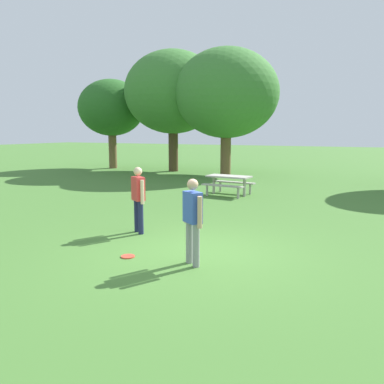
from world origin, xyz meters
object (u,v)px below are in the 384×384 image
object	(u,v)px
frisbee	(128,256)
tree_far_right	(226,94)
person_thrower	(193,216)
person_catcher	(138,195)
tree_broad_center	(173,93)
picnic_table_near	(229,181)
tree_tall_left	(111,108)

from	to	relation	value
frisbee	tree_far_right	bearing A→B (deg)	103.65
frisbee	person_thrower	bearing A→B (deg)	6.75
person_catcher	frisbee	xyz separation A→B (m)	(0.85, -1.70, -0.93)
tree_far_right	person_catcher	bearing A→B (deg)	-78.19
person_catcher	tree_broad_center	world-z (taller)	tree_broad_center
frisbee	tree_broad_center	xyz separation A→B (m)	(-7.31, 15.37, 4.82)
person_thrower	picnic_table_near	distance (m)	8.28
person_catcher	tree_tall_left	bearing A→B (deg)	129.15
frisbee	tree_broad_center	world-z (taller)	tree_broad_center
tree_broad_center	person_catcher	bearing A→B (deg)	-64.72
person_catcher	tree_tall_left	xyz separation A→B (m)	(-11.12, 13.65, 3.07)
person_catcher	tree_tall_left	size ratio (longest dim) A/B	0.28
person_thrower	picnic_table_near	xyz separation A→B (m)	(-2.25, 7.96, -0.38)
picnic_table_near	tree_far_right	size ratio (longest dim) A/B	0.26
tree_broad_center	tree_far_right	xyz separation A→B (m)	(3.71, -0.55, -0.26)
picnic_table_near	tree_broad_center	world-z (taller)	tree_broad_center
picnic_table_near	person_thrower	bearing A→B (deg)	-74.20
person_catcher	tree_far_right	xyz separation A→B (m)	(-2.75, 13.12, 3.63)
tree_tall_left	tree_far_right	world-z (taller)	tree_far_right
person_thrower	frisbee	bearing A→B (deg)	-173.25
person_catcher	person_thrower	bearing A→B (deg)	-34.63
person_thrower	tree_tall_left	bearing A→B (deg)	131.29
frisbee	picnic_table_near	bearing A→B (deg)	96.23
tree_broad_center	picnic_table_near	bearing A→B (deg)	-48.43
tree_tall_left	person_thrower	bearing A→B (deg)	-48.71
tree_far_right	picnic_table_near	bearing A→B (deg)	-67.95
frisbee	tree_broad_center	bearing A→B (deg)	115.44
tree_tall_left	tree_broad_center	xyz separation A→B (m)	(4.66, 0.02, 0.82)
frisbee	tree_broad_center	size ratio (longest dim) A/B	0.04
person_catcher	tree_tall_left	world-z (taller)	tree_tall_left
picnic_table_near	tree_far_right	world-z (taller)	tree_far_right
person_thrower	tree_broad_center	size ratio (longest dim) A/B	0.22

